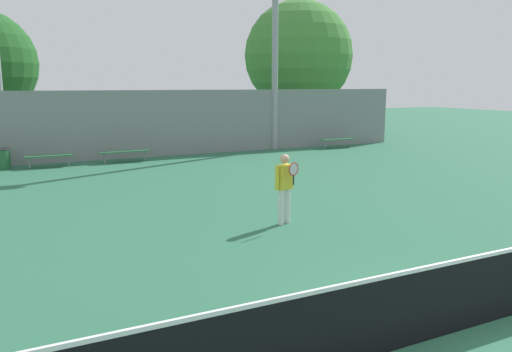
{
  "coord_description": "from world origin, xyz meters",
  "views": [
    {
      "loc": [
        -5.3,
        -4.32,
        3.22
      ],
      "look_at": [
        0.15,
        6.75,
        0.95
      ],
      "focal_mm": 35.0,
      "sensor_mm": 36.0,
      "label": 1
    }
  ],
  "objects_px": {
    "bench_courtside_near": "(49,156)",
    "bench_courtside_far": "(125,152)",
    "light_pole_far_right": "(275,13)",
    "bench_adjacent_court": "(338,140)",
    "trash_bin": "(2,159)",
    "tennis_player": "(285,184)",
    "tree_dark_dense": "(298,56)",
    "tennis_net": "(471,292)"
  },
  "relations": [
    {
      "from": "light_pole_far_right",
      "to": "tree_dark_dense",
      "type": "distance_m",
      "value": 7.17
    },
    {
      "from": "light_pole_far_right",
      "to": "tree_dark_dense",
      "type": "xyz_separation_m",
      "value": [
        4.52,
        5.32,
        -1.61
      ]
    },
    {
      "from": "bench_adjacent_court",
      "to": "trash_bin",
      "type": "xyz_separation_m",
      "value": [
        -15.42,
        0.28,
        -0.03
      ]
    },
    {
      "from": "bench_courtside_far",
      "to": "bench_adjacent_court",
      "type": "xyz_separation_m",
      "value": [
        10.81,
        0.0,
        -0.0
      ]
    },
    {
      "from": "tennis_net",
      "to": "tree_dark_dense",
      "type": "distance_m",
      "value": 26.0
    },
    {
      "from": "tennis_player",
      "to": "bench_courtside_near",
      "type": "height_order",
      "value": "tennis_player"
    },
    {
      "from": "bench_courtside_far",
      "to": "tree_dark_dense",
      "type": "height_order",
      "value": "tree_dark_dense"
    },
    {
      "from": "tennis_player",
      "to": "light_pole_far_right",
      "type": "relative_size",
      "value": 0.14
    },
    {
      "from": "tennis_net",
      "to": "bench_courtside_far",
      "type": "distance_m",
      "value": 16.73
    },
    {
      "from": "bench_courtside_far",
      "to": "trash_bin",
      "type": "height_order",
      "value": "trash_bin"
    },
    {
      "from": "bench_courtside_far",
      "to": "light_pole_far_right",
      "type": "relative_size",
      "value": 0.17
    },
    {
      "from": "tennis_player",
      "to": "light_pole_far_right",
      "type": "bearing_deg",
      "value": 45.45
    },
    {
      "from": "bench_courtside_near",
      "to": "tennis_player",
      "type": "bearing_deg",
      "value": -68.71
    },
    {
      "from": "bench_adjacent_court",
      "to": "light_pole_far_right",
      "type": "xyz_separation_m",
      "value": [
        -3.13,
        1.06,
        6.16
      ]
    },
    {
      "from": "tennis_player",
      "to": "trash_bin",
      "type": "height_order",
      "value": "tennis_player"
    },
    {
      "from": "bench_courtside_far",
      "to": "trash_bin",
      "type": "xyz_separation_m",
      "value": [
        -4.61,
        0.28,
        -0.03
      ]
    },
    {
      "from": "tennis_net",
      "to": "bench_courtside_near",
      "type": "relative_size",
      "value": 6.5
    },
    {
      "from": "bench_courtside_near",
      "to": "light_pole_far_right",
      "type": "xyz_separation_m",
      "value": [
        10.65,
        1.06,
        6.16
      ]
    },
    {
      "from": "bench_adjacent_court",
      "to": "tree_dark_dense",
      "type": "xyz_separation_m",
      "value": [
        1.4,
        6.38,
        4.54
      ]
    },
    {
      "from": "tennis_player",
      "to": "tree_dark_dense",
      "type": "distance_m",
      "value": 20.99
    },
    {
      "from": "bench_adjacent_court",
      "to": "trash_bin",
      "type": "relative_size",
      "value": 2.47
    },
    {
      "from": "bench_courtside_near",
      "to": "bench_courtside_far",
      "type": "xyz_separation_m",
      "value": [
        2.96,
        0.0,
        0.0
      ]
    },
    {
      "from": "tennis_player",
      "to": "bench_courtside_far",
      "type": "xyz_separation_m",
      "value": [
        -1.39,
        11.15,
        -0.5
      ]
    },
    {
      "from": "bench_adjacent_court",
      "to": "light_pole_far_right",
      "type": "bearing_deg",
      "value": 161.32
    },
    {
      "from": "tennis_net",
      "to": "bench_adjacent_court",
      "type": "relative_size",
      "value": 5.87
    },
    {
      "from": "tennis_net",
      "to": "trash_bin",
      "type": "distance_m",
      "value": 17.9
    },
    {
      "from": "bench_courtside_near",
      "to": "trash_bin",
      "type": "distance_m",
      "value": 1.67
    },
    {
      "from": "tennis_player",
      "to": "bench_courtside_near",
      "type": "xyz_separation_m",
      "value": [
        -4.34,
        11.15,
        -0.51
      ]
    },
    {
      "from": "bench_courtside_far",
      "to": "light_pole_far_right",
      "type": "xyz_separation_m",
      "value": [
        7.69,
        1.06,
        6.16
      ]
    },
    {
      "from": "tennis_net",
      "to": "tree_dark_dense",
      "type": "bearing_deg",
      "value": 64.27
    },
    {
      "from": "tree_dark_dense",
      "to": "tennis_net",
      "type": "bearing_deg",
      "value": -115.73
    },
    {
      "from": "trash_bin",
      "to": "tree_dark_dense",
      "type": "bearing_deg",
      "value": 19.93
    },
    {
      "from": "bench_courtside_near",
      "to": "bench_adjacent_court",
      "type": "xyz_separation_m",
      "value": [
        13.77,
        0.0,
        0.0
      ]
    },
    {
      "from": "bench_courtside_near",
      "to": "bench_courtside_far",
      "type": "relative_size",
      "value": 0.85
    },
    {
      "from": "bench_adjacent_court",
      "to": "tennis_net",
      "type": "bearing_deg",
      "value": -120.22
    },
    {
      "from": "tennis_net",
      "to": "light_pole_far_right",
      "type": "relative_size",
      "value": 0.97
    },
    {
      "from": "bench_courtside_near",
      "to": "light_pole_far_right",
      "type": "distance_m",
      "value": 12.35
    },
    {
      "from": "bench_courtside_near",
      "to": "trash_bin",
      "type": "bearing_deg",
      "value": 170.33
    },
    {
      "from": "bench_courtside_far",
      "to": "bench_adjacent_court",
      "type": "distance_m",
      "value": 10.81
    },
    {
      "from": "bench_adjacent_court",
      "to": "tree_dark_dense",
      "type": "height_order",
      "value": "tree_dark_dense"
    },
    {
      "from": "bench_courtside_far",
      "to": "tennis_net",
      "type": "bearing_deg",
      "value": -86.26
    },
    {
      "from": "bench_courtside_far",
      "to": "tree_dark_dense",
      "type": "distance_m",
      "value": 14.51
    }
  ]
}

